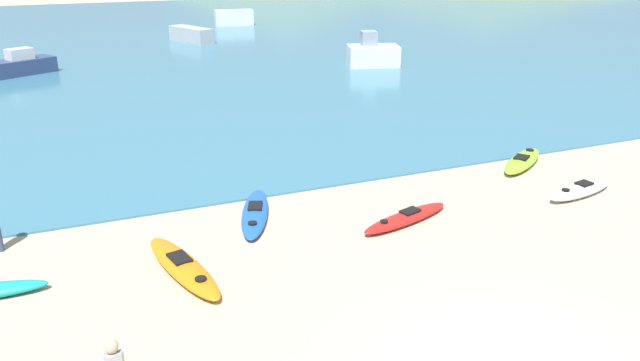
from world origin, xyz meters
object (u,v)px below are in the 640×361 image
Objects in this scene: kayak_on_sand_1 at (183,267)px; kayak_on_sand_4 at (522,161)px; moored_boat_0 at (191,34)px; moored_boat_1 at (14,66)px; moored_boat_2 at (234,18)px; moored_boat_4 at (373,54)px; kayak_on_sand_2 at (580,190)px; kayak_on_sand_5 at (255,213)px; kayak_on_sand_0 at (406,218)px.

kayak_on_sand_1 is 12.50m from kayak_on_sand_4.
moored_boat_1 is (-12.03, -9.18, -0.02)m from moored_boat_0.
moored_boat_2 is 1.03× the size of moored_boat_4.
moored_boat_0 is at bearing 37.35° from moored_boat_1.
kayak_on_sand_1 is 1.05× the size of moored_boat_4.
moored_boat_0 is at bearing 96.68° from kayak_on_sand_2.
moored_boat_2 reaches higher than moored_boat_0.
kayak_on_sand_5 is 0.78× the size of moored_boat_0.
moored_boat_0 reaches higher than kayak_on_sand_2.
kayak_on_sand_4 is at bearing -82.37° from moored_boat_0.
moored_boat_4 reaches higher than kayak_on_sand_0.
kayak_on_sand_5 is at bearing -125.54° from moored_boat_4.
kayak_on_sand_1 is at bearing -80.86° from moored_boat_1.
kayak_on_sand_1 is 0.82× the size of moored_boat_0.
kayak_on_sand_1 is 36.43m from moored_boat_0.
kayak_on_sand_2 reaches higher than kayak_on_sand_5.
moored_boat_4 is (13.39, 18.74, 0.67)m from kayak_on_sand_5.
kayak_on_sand_5 is (-9.49, 2.31, -0.05)m from kayak_on_sand_2.
kayak_on_sand_4 reaches higher than kayak_on_sand_5.
kayak_on_sand_4 is (6.03, 2.51, 0.02)m from kayak_on_sand_0.
moored_boat_2 is at bearing 87.92° from kayak_on_sand_2.
moored_boat_2 is at bearing 44.92° from moored_boat_1.
kayak_on_sand_1 is at bearing -107.06° from moored_boat_2.
kayak_on_sand_0 is 0.88× the size of moored_boat_2.
kayak_on_sand_2 is 35.80m from moored_boat_0.
kayak_on_sand_2 is 21.41m from moored_boat_4.
kayak_on_sand_4 is 41.28m from moored_boat_2.
moored_boat_0 reaches higher than kayak_on_sand_0.
moored_boat_1 is at bearing 99.14° from kayak_on_sand_1.
moored_boat_1 is (-16.41, 23.50, 0.41)m from kayak_on_sand_4.
moored_boat_2 is at bearing 56.05° from moored_boat_0.
kayak_on_sand_1 is 0.78× the size of moored_boat_1.
moored_boat_2 reaches higher than kayak_on_sand_1.
moored_boat_2 is at bearing 72.94° from kayak_on_sand_1.
kayak_on_sand_2 is 30.95m from moored_boat_1.
moored_boat_0 is (1.65, 35.20, 0.46)m from kayak_on_sand_0.
moored_boat_0 is 16.60m from moored_boat_4.
kayak_on_sand_0 is 0.91× the size of moored_boat_4.
moored_boat_1 is 25.14m from moored_boat_2.
kayak_on_sand_2 is at bearing -83.32° from moored_boat_0.
kayak_on_sand_0 is at bearing -157.42° from kayak_on_sand_4.
moored_boat_0 is 1.24× the size of moored_boat_2.
moored_boat_4 is at bearing 54.46° from kayak_on_sand_5.
kayak_on_sand_4 is at bearing 85.68° from kayak_on_sand_2.
moored_boat_0 is at bearing 77.66° from kayak_on_sand_1.
kayak_on_sand_2 is (5.82, -0.36, 0.03)m from kayak_on_sand_0.
kayak_on_sand_2 is 9.77m from kayak_on_sand_5.
kayak_on_sand_0 is 22.86m from moored_boat_4.
kayak_on_sand_4 is 0.87× the size of kayak_on_sand_5.
kayak_on_sand_4 is (12.17, 2.89, 0.02)m from kayak_on_sand_1.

